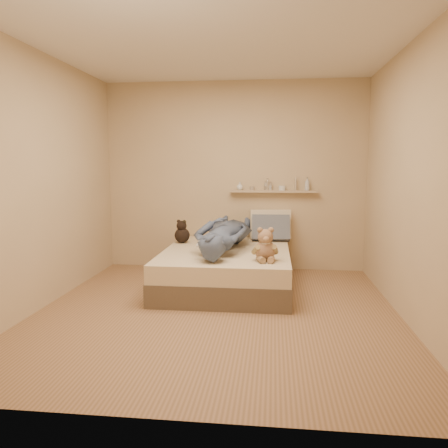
# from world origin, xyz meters

# --- Properties ---
(room) EXTENTS (3.80, 3.80, 3.80)m
(room) POSITION_xyz_m (0.00, 0.00, 1.30)
(room) COLOR #99704F
(room) RESTS_ON ground
(bed) EXTENTS (1.50, 1.90, 0.45)m
(bed) POSITION_xyz_m (0.00, 0.93, 0.22)
(bed) COLOR brown
(bed) RESTS_ON floor
(game_console) EXTENTS (0.21, 0.12, 0.07)m
(game_console) POSITION_xyz_m (-0.16, 0.35, 0.62)
(game_console) COLOR silver
(game_console) RESTS_ON bed
(teddy_bear) EXTENTS (0.30, 0.29, 0.37)m
(teddy_bear) POSITION_xyz_m (0.47, 0.36, 0.60)
(teddy_bear) COLOR #8F684E
(teddy_bear) RESTS_ON bed
(dark_plush) EXTENTS (0.20, 0.20, 0.31)m
(dark_plush) POSITION_xyz_m (-0.63, 1.33, 0.58)
(dark_plush) COLOR black
(dark_plush) RESTS_ON bed
(pillow_cream) EXTENTS (0.58, 0.30, 0.42)m
(pillow_cream) POSITION_xyz_m (0.51, 1.76, 0.65)
(pillow_cream) COLOR beige
(pillow_cream) RESTS_ON bed
(pillow_grey) EXTENTS (0.51, 0.30, 0.37)m
(pillow_grey) POSITION_xyz_m (0.52, 1.62, 0.62)
(pillow_grey) COLOR #565968
(pillow_grey) RESTS_ON bed
(person) EXTENTS (0.74, 1.71, 0.40)m
(person) POSITION_xyz_m (-0.03, 0.94, 0.65)
(person) COLOR #44516B
(person) RESTS_ON bed
(wall_shelf) EXTENTS (1.20, 0.12, 0.03)m
(wall_shelf) POSITION_xyz_m (0.55, 1.84, 1.10)
(wall_shelf) COLOR tan
(wall_shelf) RESTS_ON wall_back
(shelf_bottles) EXTENTS (1.01, 0.11, 0.18)m
(shelf_bottles) POSITION_xyz_m (0.55, 1.84, 1.18)
(shelf_bottles) COLOR white
(shelf_bottles) RESTS_ON wall_shelf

